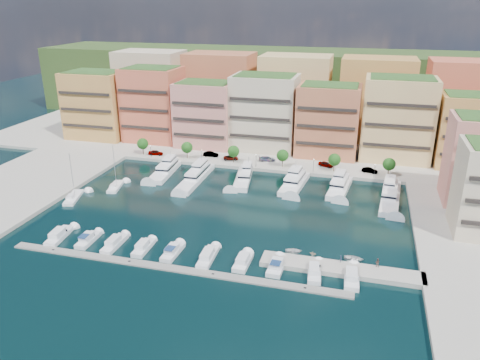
{
  "coord_description": "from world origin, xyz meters",
  "views": [
    {
      "loc": [
        31.7,
        -104.29,
        50.27
      ],
      "look_at": [
        1.59,
        6.26,
        6.0
      ],
      "focal_mm": 35.0,
      "sensor_mm": 36.0,
      "label": 1
    }
  ],
  "objects_px": {
    "lamppost_2": "(256,158)",
    "sailboat_1": "(73,198)",
    "yacht_4": "(295,182)",
    "tender_2": "(354,259)",
    "tree_4": "(334,160)",
    "cruiser_8": "(314,272)",
    "tree_0": "(143,144)",
    "person_1": "(377,263)",
    "lamppost_1": "(202,154)",
    "sailboat_2": "(116,187)",
    "tree_2": "(234,151)",
    "car_0": "(156,153)",
    "lamppost_3": "(314,163)",
    "car_1": "(211,154)",
    "tree_1": "(187,148)",
    "cruiser_6": "(243,262)",
    "cruiser_7": "(276,267)",
    "yacht_1": "(165,170)",
    "cruiser_3": "(143,248)",
    "lamppost_0": "(151,149)",
    "person_0": "(341,259)",
    "cruiser_0": "(59,236)",
    "cruiser_9": "(352,278)",
    "cruiser_2": "(114,244)",
    "lamppost_4": "(375,169)",
    "car_4": "(326,164)",
    "yacht_3": "(244,177)",
    "tender_0": "(294,251)",
    "yacht_6": "(390,195)",
    "tender_3": "(360,264)",
    "tender_1": "(313,253)",
    "cruiser_4": "(173,252)",
    "cruiser_1": "(88,240)",
    "car_5": "(370,170)",
    "yacht_2": "(196,176)",
    "tree_5": "(389,164)",
    "tree_3": "(283,155)"
  },
  "relations": [
    {
      "from": "person_1",
      "to": "tree_0",
      "type": "bearing_deg",
      "value": -33.78
    },
    {
      "from": "tree_1",
      "to": "sailboat_1",
      "type": "distance_m",
      "value": 42.23
    },
    {
      "from": "yacht_1",
      "to": "tender_0",
      "type": "relative_size",
      "value": 5.35
    },
    {
      "from": "cruiser_9",
      "to": "lamppost_4",
      "type": "bearing_deg",
      "value": 86.07
    },
    {
      "from": "cruiser_6",
      "to": "person_0",
      "type": "xyz_separation_m",
      "value": [
        19.18,
        4.41,
        1.22
      ]
    },
    {
      "from": "yacht_2",
      "to": "person_1",
      "type": "distance_m",
      "value": 64.49
    },
    {
      "from": "lamppost_1",
      "to": "lamppost_2",
      "type": "distance_m",
      "value": 18.0
    },
    {
      "from": "tree_5",
      "to": "lamppost_1",
      "type": "distance_m",
      "value": 58.05
    },
    {
      "from": "cruiser_1",
      "to": "car_0",
      "type": "relative_size",
      "value": 1.52
    },
    {
      "from": "cruiser_8",
      "to": "tree_1",
      "type": "bearing_deg",
      "value": 130.18
    },
    {
      "from": "tree_4",
      "to": "lamppost_1",
      "type": "xyz_separation_m",
      "value": [
        -42.0,
        -2.3,
        -0.92
      ]
    },
    {
      "from": "tree_4",
      "to": "cruiser_2",
      "type": "bearing_deg",
      "value": -126.14
    },
    {
      "from": "lamppost_0",
      "to": "person_0",
      "type": "height_order",
      "value": "lamppost_0"
    },
    {
      "from": "tree_0",
      "to": "tree_4",
      "type": "xyz_separation_m",
      "value": [
        64.0,
        0.0,
        0.0
      ]
    },
    {
      "from": "cruiser_9",
      "to": "tree_0",
      "type": "bearing_deg",
      "value": 141.17
    },
    {
      "from": "cruiser_7",
      "to": "person_0",
      "type": "bearing_deg",
      "value": 19.84
    },
    {
      "from": "cruiser_8",
      "to": "car_1",
      "type": "xyz_separation_m",
      "value": [
        -42.13,
        61.97,
        1.29
      ]
    },
    {
      "from": "lamppost_4",
      "to": "cruiser_9",
      "type": "relative_size",
      "value": 0.49
    },
    {
      "from": "lamppost_2",
      "to": "sailboat_1",
      "type": "relative_size",
      "value": 0.32
    },
    {
      "from": "yacht_3",
      "to": "sailboat_2",
      "type": "relative_size",
      "value": 1.35
    },
    {
      "from": "cruiser_6",
      "to": "person_1",
      "type": "bearing_deg",
      "value": 9.92
    },
    {
      "from": "tree_1",
      "to": "cruiser_1",
      "type": "xyz_separation_m",
      "value": [
        -0.98,
        -58.1,
        -4.17
      ]
    },
    {
      "from": "tree_1",
      "to": "cruiser_2",
      "type": "bearing_deg",
      "value": -84.52
    },
    {
      "from": "yacht_4",
      "to": "tender_2",
      "type": "relative_size",
      "value": 4.59
    },
    {
      "from": "tender_2",
      "to": "tree_0",
      "type": "bearing_deg",
      "value": 55.48
    },
    {
      "from": "cruiser_3",
      "to": "car_4",
      "type": "height_order",
      "value": "car_4"
    },
    {
      "from": "sailboat_2",
      "to": "tender_2",
      "type": "xyz_separation_m",
      "value": [
        67.46,
        -22.75,
        0.1
      ]
    },
    {
      "from": "tender_2",
      "to": "lamppost_4",
      "type": "bearing_deg",
      "value": -3.97
    },
    {
      "from": "car_0",
      "to": "car_4",
      "type": "xyz_separation_m",
      "value": [
        56.83,
        3.2,
        -0.03
      ]
    },
    {
      "from": "lamppost_4",
      "to": "yacht_4",
      "type": "distance_m",
      "value": 24.54
    },
    {
      "from": "lamppost_0",
      "to": "lamppost_3",
      "type": "height_order",
      "value": "same"
    },
    {
      "from": "lamppost_3",
      "to": "car_1",
      "type": "bearing_deg",
      "value": 169.99
    },
    {
      "from": "cruiser_7",
      "to": "tree_5",
      "type": "bearing_deg",
      "value": 68.85
    },
    {
      "from": "yacht_3",
      "to": "yacht_6",
      "type": "bearing_deg",
      "value": -3.86
    },
    {
      "from": "cruiser_4",
      "to": "car_5",
      "type": "height_order",
      "value": "car_5"
    },
    {
      "from": "yacht_1",
      "to": "cruiser_3",
      "type": "xyz_separation_m",
      "value": [
        14.62,
        -45.09,
        -0.54
      ]
    },
    {
      "from": "tree_3",
      "to": "yacht_4",
      "type": "bearing_deg",
      "value": -64.92
    },
    {
      "from": "lamppost_0",
      "to": "car_4",
      "type": "relative_size",
      "value": 0.88
    },
    {
      "from": "tree_4",
      "to": "cruiser_8",
      "type": "height_order",
      "value": "tree_4"
    },
    {
      "from": "cruiser_9",
      "to": "cruiser_0",
      "type": "bearing_deg",
      "value": -179.99
    },
    {
      "from": "cruiser_4",
      "to": "cruiser_9",
      "type": "height_order",
      "value": "cruiser_4"
    },
    {
      "from": "tender_0",
      "to": "tender_2",
      "type": "xyz_separation_m",
      "value": [
        12.52,
        0.05,
        0.05
      ]
    },
    {
      "from": "tender_3",
      "to": "tender_1",
      "type": "bearing_deg",
      "value": 89.01
    },
    {
      "from": "cruiser_0",
      "to": "cruiser_9",
      "type": "bearing_deg",
      "value": 0.01
    },
    {
      "from": "person_1",
      "to": "tender_3",
      "type": "bearing_deg",
      "value": -15.8
    },
    {
      "from": "cruiser_7",
      "to": "sailboat_1",
      "type": "relative_size",
      "value": 0.54
    },
    {
      "from": "person_1",
      "to": "cruiser_9",
      "type": "bearing_deg",
      "value": 45.86
    },
    {
      "from": "tree_1",
      "to": "cruiser_2",
      "type": "height_order",
      "value": "tree_1"
    },
    {
      "from": "tree_2",
      "to": "car_0",
      "type": "relative_size",
      "value": 1.14
    },
    {
      "from": "yacht_3",
      "to": "sailboat_1",
      "type": "xyz_separation_m",
      "value": [
        -40.85,
        -25.4,
        -0.9
      ]
    }
  ]
}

